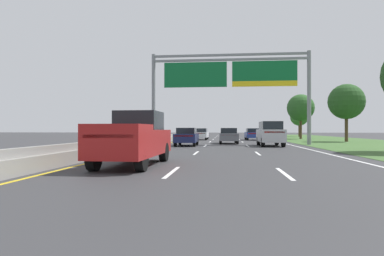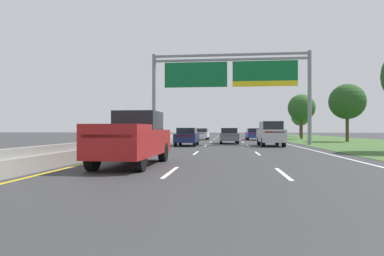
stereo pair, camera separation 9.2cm
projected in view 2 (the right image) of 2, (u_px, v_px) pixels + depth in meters
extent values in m
plane|color=#333335|center=(227.00, 143.00, 35.23)|extent=(220.00, 220.00, 0.00)
cube|color=white|center=(171.00, 172.00, 11.07)|extent=(0.14, 3.00, 0.01)
cube|color=white|center=(196.00, 153.00, 20.02)|extent=(0.14, 3.00, 0.01)
cube|color=white|center=(206.00, 146.00, 28.97)|extent=(0.14, 3.00, 0.01)
cube|color=white|center=(211.00, 142.00, 37.92)|extent=(0.14, 3.00, 0.01)
cube|color=white|center=(214.00, 139.00, 46.86)|extent=(0.14, 3.00, 0.01)
cube|color=white|center=(216.00, 138.00, 55.81)|extent=(0.14, 3.00, 0.01)
cube|color=white|center=(218.00, 137.00, 64.76)|extent=(0.14, 3.00, 0.01)
cube|color=white|center=(219.00, 136.00, 73.71)|extent=(0.14, 3.00, 0.01)
cube|color=white|center=(220.00, 135.00, 82.66)|extent=(0.14, 3.00, 0.01)
cube|color=white|center=(283.00, 174.00, 10.68)|extent=(0.14, 3.00, 0.01)
cube|color=white|center=(258.00, 153.00, 19.62)|extent=(0.14, 3.00, 0.01)
cube|color=white|center=(248.00, 146.00, 28.57)|extent=(0.14, 3.00, 0.01)
cube|color=white|center=(243.00, 142.00, 37.52)|extent=(0.14, 3.00, 0.01)
cube|color=white|center=(240.00, 139.00, 46.47)|extent=(0.14, 3.00, 0.01)
cube|color=white|center=(238.00, 138.00, 55.42)|extent=(0.14, 3.00, 0.01)
cube|color=white|center=(236.00, 137.00, 64.37)|extent=(0.14, 3.00, 0.01)
cube|color=white|center=(235.00, 136.00, 73.32)|extent=(0.14, 3.00, 0.01)
cube|color=white|center=(234.00, 135.00, 82.27)|extent=(0.14, 3.00, 0.01)
cube|color=white|center=(283.00, 143.00, 34.60)|extent=(0.16, 106.00, 0.01)
cube|color=gold|center=(172.00, 142.00, 35.86)|extent=(0.16, 106.00, 0.01)
cube|color=#3D602D|center=(363.00, 143.00, 33.75)|extent=(14.00, 110.00, 0.02)
cube|color=gray|center=(166.00, 140.00, 35.94)|extent=(0.60, 110.00, 0.55)
cube|color=gray|center=(166.00, 136.00, 35.94)|extent=(0.25, 110.00, 0.30)
cylinder|color=gray|center=(154.00, 99.00, 32.03)|extent=(0.36, 0.36, 8.75)
cylinder|color=gray|center=(310.00, 98.00, 30.46)|extent=(0.36, 0.36, 8.75)
cube|color=gray|center=(230.00, 55.00, 31.26)|extent=(14.70, 0.24, 0.20)
cube|color=gray|center=(230.00, 60.00, 31.26)|extent=(14.70, 0.24, 0.20)
cube|color=#0C602D|center=(196.00, 75.00, 31.42)|extent=(6.00, 0.12, 2.39)
cube|color=#0C602D|center=(265.00, 71.00, 30.73)|extent=(6.00, 0.12, 1.89)
cube|color=yellow|center=(265.00, 84.00, 30.72)|extent=(6.00, 0.12, 0.50)
cube|color=maroon|center=(132.00, 142.00, 13.12)|extent=(2.11, 5.44, 1.00)
cube|color=black|center=(139.00, 121.00, 13.96)|extent=(1.76, 1.94, 0.78)
cube|color=#B21414|center=(107.00, 136.00, 10.48)|extent=(1.68, 0.12, 0.12)
cube|color=maroon|center=(117.00, 127.00, 11.40)|extent=(2.04, 1.99, 0.20)
cylinder|color=black|center=(127.00, 152.00, 15.04)|extent=(0.32, 0.85, 0.84)
cylinder|color=black|center=(163.00, 152.00, 14.83)|extent=(0.32, 0.85, 0.84)
cylinder|color=black|center=(92.00, 159.00, 11.40)|extent=(0.32, 0.85, 0.84)
cylinder|color=black|center=(140.00, 159.00, 11.18)|extent=(0.32, 0.85, 0.84)
cube|color=#161E47|center=(187.00, 138.00, 28.89)|extent=(1.86, 4.41, 0.72)
cube|color=black|center=(187.00, 131.00, 28.84)|extent=(1.58, 2.31, 0.52)
cube|color=#B21414|center=(184.00, 136.00, 26.74)|extent=(1.53, 0.09, 0.12)
cylinder|color=black|center=(180.00, 141.00, 30.45)|extent=(0.23, 0.66, 0.66)
cylinder|color=black|center=(198.00, 141.00, 30.30)|extent=(0.23, 0.66, 0.66)
cylinder|color=black|center=(176.00, 143.00, 27.48)|extent=(0.23, 0.66, 0.66)
cylinder|color=black|center=(195.00, 143.00, 27.32)|extent=(0.23, 0.66, 0.66)
cube|color=#B2B5BA|center=(270.00, 136.00, 28.34)|extent=(1.97, 4.73, 1.05)
cube|color=black|center=(271.00, 125.00, 28.19)|extent=(1.68, 3.02, 0.68)
cube|color=#B21414|center=(275.00, 132.00, 26.04)|extent=(1.60, 0.10, 0.12)
cylinder|color=black|center=(259.00, 141.00, 30.00)|extent=(0.27, 0.76, 0.76)
cylinder|color=black|center=(277.00, 141.00, 29.85)|extent=(0.27, 0.76, 0.76)
cylinder|color=black|center=(263.00, 142.00, 26.82)|extent=(0.27, 0.76, 0.76)
cylinder|color=black|center=(284.00, 142.00, 26.67)|extent=(0.27, 0.76, 0.76)
cube|color=slate|center=(229.00, 137.00, 33.13)|extent=(1.95, 4.45, 0.72)
cube|color=black|center=(229.00, 131.00, 33.08)|extent=(1.63, 2.34, 0.52)
cube|color=#B21414|center=(230.00, 135.00, 30.98)|extent=(1.53, 0.12, 0.12)
cylinder|color=black|center=(221.00, 140.00, 34.68)|extent=(0.24, 0.67, 0.66)
cylinder|color=black|center=(236.00, 140.00, 34.56)|extent=(0.24, 0.67, 0.66)
cylinder|color=black|center=(221.00, 141.00, 31.70)|extent=(0.24, 0.67, 0.66)
cylinder|color=black|center=(238.00, 141.00, 31.58)|extent=(0.24, 0.67, 0.66)
cube|color=silver|center=(202.00, 135.00, 45.41)|extent=(1.89, 4.43, 0.72)
cube|color=black|center=(202.00, 130.00, 45.36)|extent=(1.60, 2.33, 0.52)
cube|color=#B21414|center=(200.00, 133.00, 43.27)|extent=(1.53, 0.11, 0.12)
cylinder|color=black|center=(197.00, 137.00, 46.99)|extent=(0.23, 0.66, 0.66)
cylinder|color=black|center=(208.00, 137.00, 46.80)|extent=(0.23, 0.66, 0.66)
cylinder|color=black|center=(195.00, 138.00, 44.02)|extent=(0.23, 0.66, 0.66)
cylinder|color=black|center=(207.00, 138.00, 43.83)|extent=(0.23, 0.66, 0.66)
cube|color=navy|center=(253.00, 135.00, 44.16)|extent=(1.93, 4.44, 0.72)
cube|color=black|center=(253.00, 130.00, 44.11)|extent=(1.62, 2.34, 0.52)
cube|color=#B21414|center=(255.00, 134.00, 42.00)|extent=(1.53, 0.12, 0.12)
cylinder|color=black|center=(246.00, 137.00, 45.71)|extent=(0.24, 0.67, 0.66)
cylinder|color=black|center=(258.00, 137.00, 45.58)|extent=(0.24, 0.67, 0.66)
cylinder|color=black|center=(248.00, 138.00, 42.73)|extent=(0.24, 0.67, 0.66)
cylinder|color=black|center=(261.00, 138.00, 42.60)|extent=(0.24, 0.67, 0.66)
cylinder|color=#4C3823|center=(347.00, 129.00, 37.75)|extent=(0.36, 0.36, 3.01)
sphere|color=#234C1E|center=(347.00, 102.00, 37.77)|extent=(4.06, 4.06, 4.06)
cylinder|color=#4C3823|center=(302.00, 129.00, 48.46)|extent=(0.36, 0.36, 3.05)
sphere|color=#285623|center=(302.00, 108.00, 48.48)|extent=(3.96, 3.96, 3.96)
cylinder|color=#4C3823|center=(300.00, 130.00, 63.73)|extent=(0.36, 0.36, 2.50)
sphere|color=#33662D|center=(300.00, 117.00, 63.74)|extent=(3.49, 3.49, 3.49)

